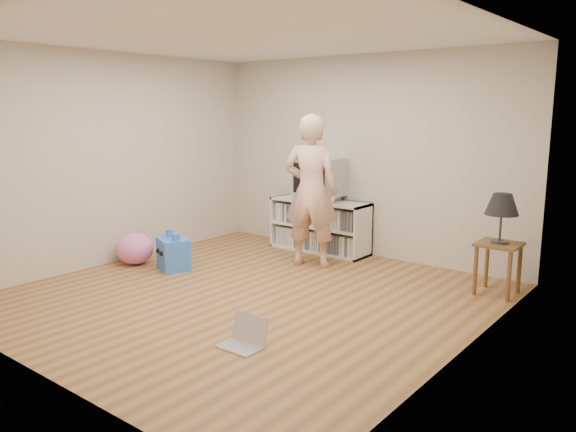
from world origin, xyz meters
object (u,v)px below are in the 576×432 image
(crt_tv, at_px, (320,177))
(plush_blue, at_px, (173,253))
(side_table, at_px, (498,255))
(person, at_px, (311,191))
(dvd_deck, at_px, (320,198))
(plush_pink, at_px, (135,249))
(laptop, at_px, (245,338))
(table_lamp, at_px, (502,205))
(media_unit, at_px, (320,225))

(crt_tv, height_order, plush_blue, crt_tv)
(side_table, distance_m, person, 2.27)
(dvd_deck, distance_m, crt_tv, 0.29)
(side_table, bearing_deg, plush_pink, -157.79)
(plush_pink, bearing_deg, laptop, -19.68)
(crt_tv, distance_m, table_lamp, 2.54)
(laptop, height_order, plush_blue, plush_blue)
(media_unit, xyz_separation_m, plush_blue, (-0.86, -1.86, -0.15))
(media_unit, height_order, side_table, media_unit)
(crt_tv, bearing_deg, dvd_deck, 90.00)
(person, relative_size, plush_blue, 3.76)
(crt_tv, xyz_separation_m, plush_pink, (-1.42, -1.98, -0.83))
(side_table, distance_m, table_lamp, 0.53)
(crt_tv, bearing_deg, plush_pink, -125.77)
(crt_tv, bearing_deg, table_lamp, -8.29)
(table_lamp, relative_size, laptop, 1.46)
(table_lamp, height_order, laptop, table_lamp)
(media_unit, bearing_deg, plush_blue, -114.91)
(crt_tv, bearing_deg, plush_blue, -115.13)
(laptop, bearing_deg, crt_tv, 113.40)
(dvd_deck, bearing_deg, plush_blue, -115.09)
(laptop, bearing_deg, side_table, 64.71)
(crt_tv, bearing_deg, side_table, -8.29)
(media_unit, relative_size, plush_blue, 2.83)
(plush_pink, bearing_deg, crt_tv, 54.23)
(dvd_deck, bearing_deg, media_unit, 90.00)
(media_unit, xyz_separation_m, plush_pink, (-1.42, -1.99, -0.16))
(crt_tv, distance_m, person, 0.74)
(dvd_deck, xyz_separation_m, plush_pink, (-1.42, -1.98, -0.54))
(media_unit, bearing_deg, dvd_deck, -90.00)
(person, bearing_deg, laptop, 94.84)
(crt_tv, distance_m, plush_pink, 2.57)
(media_unit, bearing_deg, laptop, -65.79)
(media_unit, relative_size, table_lamp, 2.72)
(dvd_deck, xyz_separation_m, laptop, (1.34, -2.97, -0.67))
(crt_tv, bearing_deg, person, -63.50)
(table_lamp, relative_size, plush_blue, 1.04)
(person, relative_size, laptop, 5.27)
(table_lamp, height_order, plush_pink, table_lamp)
(dvd_deck, bearing_deg, laptop, -65.68)
(person, relative_size, plush_pink, 4.05)
(dvd_deck, relative_size, table_lamp, 0.87)
(dvd_deck, xyz_separation_m, table_lamp, (2.52, -0.37, 0.21))
(plush_pink, bearing_deg, person, 36.85)
(person, bearing_deg, media_unit, -83.02)
(media_unit, height_order, plush_pink, media_unit)
(side_table, bearing_deg, media_unit, 171.29)
(plush_pink, bearing_deg, table_lamp, 22.21)
(dvd_deck, distance_m, laptop, 3.32)
(side_table, bearing_deg, person, -172.32)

